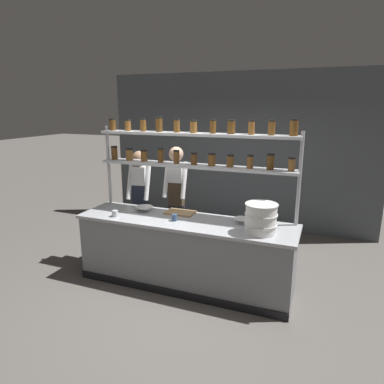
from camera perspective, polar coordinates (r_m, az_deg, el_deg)
The scene contains 12 objects.
ground_plane at distance 4.86m, azimuth -1.16°, elevation -14.98°, with size 40.00×40.00×0.00m, color #5B5651.
back_wall at distance 6.82m, azimuth 7.48°, elevation 6.75°, with size 5.30×0.12×3.00m, color #4C5156.
prep_counter at distance 4.65m, azimuth -1.20°, elevation -10.04°, with size 2.90×0.76×0.92m.
spice_shelf_unit at distance 4.59m, azimuth 0.34°, elevation 6.62°, with size 2.79×0.28×2.22m.
chef_left at distance 5.45m, azimuth -8.60°, elevation -0.70°, with size 0.39×0.32×1.70m.
chef_center at distance 5.36m, azimuth -2.60°, elevation -0.30°, with size 0.38×0.32×1.77m.
container_stack at distance 4.06m, azimuth 11.42°, elevation -4.34°, with size 0.38×0.38×0.36m.
cutting_board at distance 4.74m, azimuth -1.98°, elevation -3.44°, with size 0.40×0.26×0.02m.
prep_bowl_near_left at distance 4.40m, azimuth 8.42°, elevation -4.78°, with size 0.23×0.23×0.06m.
prep_bowl_center_front at distance 4.87m, azimuth -7.93°, elevation -2.83°, with size 0.25×0.25×0.07m.
serving_cup_front at distance 4.72m, azimuth -12.73°, elevation -3.51°, with size 0.08×0.08×0.08m.
serving_cup_by_board at distance 4.44m, azimuth -2.93°, elevation -4.27°, with size 0.07×0.07×0.09m.
Camera 1 is at (1.65, -3.91, 2.37)m, focal length 32.00 mm.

